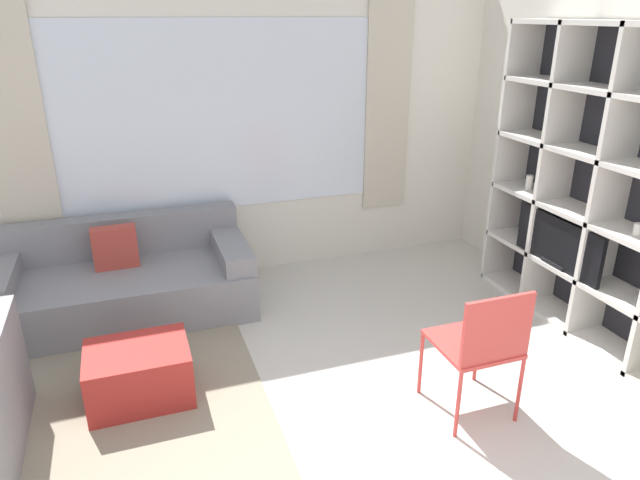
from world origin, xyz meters
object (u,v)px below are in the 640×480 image
object	(u,v)px
couch_main	(124,282)
folding_chair	(482,342)
shelving_unit	(613,194)
ottoman	(139,374)

from	to	relation	value
couch_main	folding_chair	world-z (taller)	folding_chair
folding_chair	shelving_unit	bearing A→B (deg)	-157.79
shelving_unit	folding_chair	size ratio (longest dim) A/B	2.59
couch_main	ottoman	xyz separation A→B (m)	(0.05, -1.22, -0.08)
shelving_unit	folding_chair	xyz separation A→B (m)	(-1.38, -0.56, -0.58)
folding_chair	ottoman	bearing A→B (deg)	-23.76
shelving_unit	ottoman	size ratio (longest dim) A/B	3.57
couch_main	folding_chair	bearing A→B (deg)	-46.52
ottoman	couch_main	bearing A→B (deg)	92.17
shelving_unit	couch_main	distance (m)	3.74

